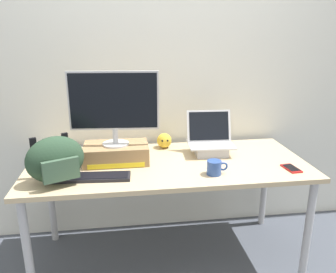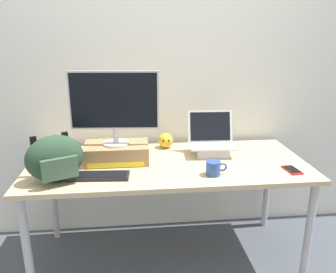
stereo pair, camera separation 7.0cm
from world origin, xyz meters
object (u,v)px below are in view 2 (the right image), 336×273
object	(u,v)px
cell_phone	(292,170)
toner_box_yellow	(117,153)
desktop_monitor	(114,105)
coffee_mug	(214,168)
open_laptop	(211,146)
messenger_backpack	(55,158)
external_keyboard	(91,176)
plush_toy	(166,141)

from	to	relation	value
cell_phone	toner_box_yellow	bearing A→B (deg)	159.47
desktop_monitor	coffee_mug	distance (m)	0.75
open_laptop	messenger_backpack	size ratio (longest dim) A/B	0.87
toner_box_yellow	open_laptop	distance (m)	0.67
external_keyboard	messenger_backpack	world-z (taller)	messenger_backpack
external_keyboard	cell_phone	bearing A→B (deg)	2.91
open_laptop	plush_toy	xyz separation A→B (m)	(-0.31, 0.17, -0.01)
toner_box_yellow	desktop_monitor	xyz separation A→B (m)	(-0.00, -0.00, 0.33)
messenger_backpack	cell_phone	world-z (taller)	messenger_backpack
open_laptop	coffee_mug	xyz separation A→B (m)	(-0.07, -0.37, -0.02)
toner_box_yellow	plush_toy	xyz separation A→B (m)	(0.35, 0.24, -0.00)
toner_box_yellow	open_laptop	world-z (taller)	open_laptop
desktop_monitor	external_keyboard	world-z (taller)	desktop_monitor
plush_toy	coffee_mug	bearing A→B (deg)	-65.88
toner_box_yellow	open_laptop	bearing A→B (deg)	6.04
messenger_backpack	plush_toy	bearing A→B (deg)	12.08
open_laptop	toner_box_yellow	bearing A→B (deg)	-171.26
open_laptop	external_keyboard	bearing A→B (deg)	-155.01
external_keyboard	coffee_mug	bearing A→B (deg)	1.21
plush_toy	messenger_backpack	bearing A→B (deg)	-143.53
cell_phone	open_laptop	bearing A→B (deg)	134.93
open_laptop	cell_phone	distance (m)	0.57
toner_box_yellow	cell_phone	world-z (taller)	toner_box_yellow
desktop_monitor	cell_phone	size ratio (longest dim) A/B	3.90
toner_box_yellow	cell_phone	xyz separation A→B (m)	(1.10, -0.29, -0.05)
open_laptop	messenger_backpack	distance (m)	1.06
open_laptop	cell_phone	bearing A→B (deg)	-36.33
toner_box_yellow	external_keyboard	bearing A→B (deg)	-118.75
desktop_monitor	plush_toy	world-z (taller)	desktop_monitor
desktop_monitor	plush_toy	size ratio (longest dim) A/B	5.22
toner_box_yellow	coffee_mug	size ratio (longest dim) A/B	3.24
messenger_backpack	cell_phone	bearing A→B (deg)	-24.97
toner_box_yellow	external_keyboard	world-z (taller)	toner_box_yellow
desktop_monitor	plush_toy	xyz separation A→B (m)	(0.36, 0.24, -0.33)
cell_phone	plush_toy	distance (m)	0.92
open_laptop	coffee_mug	bearing A→B (deg)	-97.96
toner_box_yellow	messenger_backpack	distance (m)	0.44
desktop_monitor	open_laptop	size ratio (longest dim) A/B	1.75
external_keyboard	coffee_mug	distance (m)	0.74
coffee_mug	toner_box_yellow	bearing A→B (deg)	153.49
open_laptop	messenger_backpack	xyz separation A→B (m)	(-1.00, -0.34, 0.07)
desktop_monitor	messenger_backpack	distance (m)	0.50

